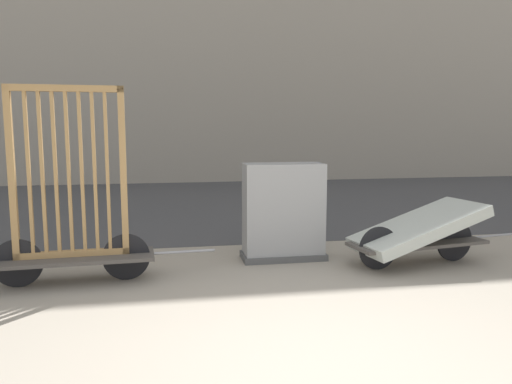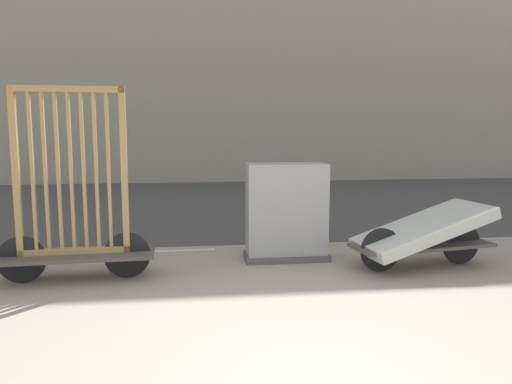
% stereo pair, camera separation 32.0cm
% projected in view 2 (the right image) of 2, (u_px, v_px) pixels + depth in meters
% --- Properties ---
extents(ground_plane, '(60.00, 60.00, 0.00)m').
position_uv_depth(ground_plane, '(301.00, 381.00, 3.41)').
color(ground_plane, gray).
extents(road_strip, '(56.00, 8.27, 0.01)m').
position_uv_depth(road_strip, '(226.00, 202.00, 11.36)').
color(road_strip, '#424244').
rests_on(road_strip, ground_plane).
extents(bike_cart_with_bedframe, '(2.46, 0.65, 2.16)m').
position_uv_depth(bike_cart_with_bedframe, '(74.00, 217.00, 5.54)').
color(bike_cart_with_bedframe, '#4C4742').
rests_on(bike_cart_with_bedframe, ground_plane).
extents(bike_cart_with_mattress, '(2.46, 1.05, 0.78)m').
position_uv_depth(bike_cart_with_mattress, '(423.00, 233.00, 6.08)').
color(bike_cart_with_mattress, '#4C4742').
rests_on(bike_cart_with_mattress, ground_plane).
extents(utility_cabinet, '(1.08, 0.49, 1.25)m').
position_uv_depth(utility_cabinet, '(286.00, 215.00, 6.45)').
color(utility_cabinet, '#4C4C4C').
rests_on(utility_cabinet, ground_plane).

